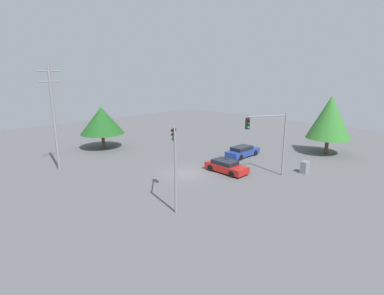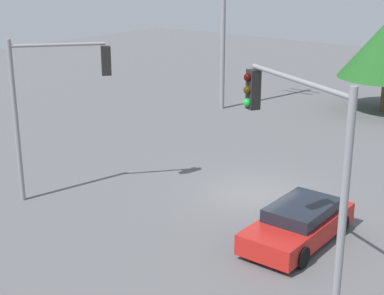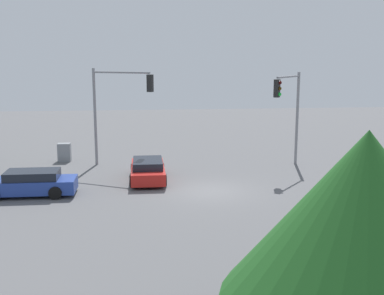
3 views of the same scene
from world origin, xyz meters
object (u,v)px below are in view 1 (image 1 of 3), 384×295
Objects in this scene: sedan_red at (226,166)px; electrical_cabinet at (305,167)px; sedan_blue at (242,151)px; traffic_signal_main at (175,153)px; traffic_signal_cross at (270,134)px.

sedan_red is 7.99m from electrical_cabinet.
sedan_red is at bearing -68.21° from sedan_blue.
traffic_signal_cross is at bearing -57.53° from traffic_signal_main.
traffic_signal_main is 0.96× the size of traffic_signal_cross.
traffic_signal_main is at bearing -72.53° from sedan_blue.
electrical_cabinet is at bearing 179.40° from traffic_signal_cross.
traffic_signal_cross is 5.09× the size of electrical_cabinet.
sedan_red is 0.74× the size of traffic_signal_main.
sedan_blue is 0.76× the size of traffic_signal_cross.
sedan_blue is 16.07m from traffic_signal_main.
traffic_signal_main is 10.83m from traffic_signal_cross.
sedan_red is 0.72× the size of traffic_signal_cross.
sedan_blue is 8.20m from electrical_cabinet.
sedan_red is at bearing -35.50° from traffic_signal_main.
traffic_signal_cross reaches higher than traffic_signal_main.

